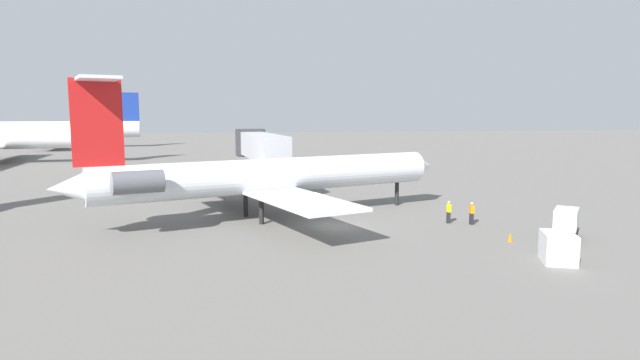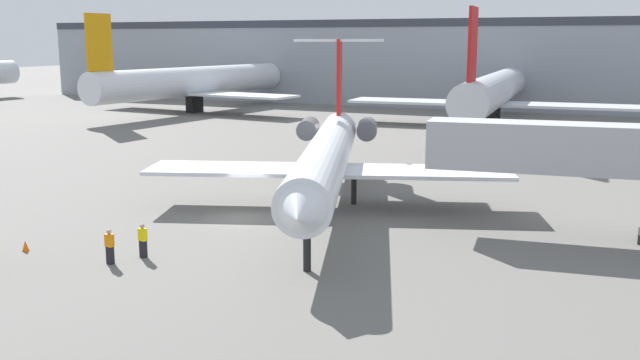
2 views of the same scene
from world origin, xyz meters
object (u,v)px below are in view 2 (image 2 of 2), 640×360
at_px(ground_crew_loader, 143,240).
at_px(traffic_cone_near, 25,246).
at_px(regional_jet, 328,153).
at_px(jet_bridge, 611,152).
at_px(parked_airliner_centre, 494,91).
at_px(parked_airliner_west_mid, 193,82).
at_px(ground_crew_marshaller, 110,246).

xyz_separation_m(ground_crew_loader, traffic_cone_near, (-6.05, -1.59, -0.58)).
xyz_separation_m(regional_jet, jet_bridge, (16.37, -0.55, 1.20)).
bearing_deg(parked_airliner_centre, ground_crew_loader, -94.72).
bearing_deg(jet_bridge, parked_airliner_centre, 107.77).
bearing_deg(parked_airliner_west_mid, parked_airliner_centre, -0.07).
bearing_deg(ground_crew_marshaller, parked_airliner_west_mid, 121.08).
bearing_deg(parked_airliner_west_mid, jet_bridge, -39.20).
bearing_deg(parked_airliner_centre, jet_bridge, -72.23).
bearing_deg(parked_airliner_west_mid, traffic_cone_near, -62.66).
distance_m(ground_crew_marshaller, traffic_cone_near, 5.30).
xyz_separation_m(regional_jet, ground_crew_loader, (-3.88, -13.47, -2.62)).
xyz_separation_m(regional_jet, parked_airliner_west_mid, (-42.06, 47.11, 0.90)).
height_order(ground_crew_marshaller, traffic_cone_near, ground_crew_marshaller).
distance_m(regional_jet, ground_crew_loader, 14.26).
xyz_separation_m(ground_crew_marshaller, traffic_cone_near, (-5.27, -0.11, -0.58)).
height_order(ground_crew_marshaller, parked_airliner_west_mid, parked_airliner_west_mid).
relative_size(ground_crew_marshaller, parked_airliner_west_mid, 0.04).
bearing_deg(ground_crew_loader, regional_jet, 73.95).
relative_size(jet_bridge, parked_airliner_west_mid, 0.44).
bearing_deg(traffic_cone_near, parked_airliner_west_mid, 117.34).
bearing_deg(ground_crew_marshaller, jet_bridge, 34.39).
relative_size(regional_jet, jet_bridge, 1.80).
relative_size(ground_crew_marshaller, traffic_cone_near, 3.07).
height_order(regional_jet, traffic_cone_near, regional_jet).
height_order(ground_crew_marshaller, ground_crew_loader, same).
distance_m(ground_crew_marshaller, ground_crew_loader, 1.67).
height_order(jet_bridge, traffic_cone_near, jet_bridge).
bearing_deg(ground_crew_loader, jet_bridge, 32.54).
height_order(jet_bridge, parked_airliner_centre, parked_airliner_centre).
bearing_deg(parked_airliner_west_mid, ground_crew_loader, -57.77).
bearing_deg(ground_crew_marshaller, parked_airliner_centre, 84.68).
distance_m(traffic_cone_near, parked_airliner_centre, 63.22).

